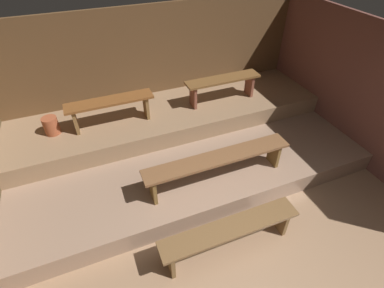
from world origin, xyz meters
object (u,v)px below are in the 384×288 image
(bench_middle_left, at_px, (110,106))
(bench_middle_right, at_px, (223,83))
(bench_lower_center, at_px, (218,161))
(pail_middle, at_px, (51,126))
(bench_floor_center, at_px, (230,231))

(bench_middle_left, bearing_deg, bench_middle_right, 0.00)
(bench_lower_center, bearing_deg, bench_middle_left, 127.05)
(bench_middle_right, distance_m, pail_middle, 2.98)
(bench_middle_left, height_order, bench_middle_right, same)
(bench_floor_center, distance_m, bench_middle_right, 2.77)
(bench_middle_left, bearing_deg, bench_floor_center, -69.42)
(bench_middle_left, relative_size, bench_middle_right, 1.00)
(bench_middle_left, height_order, pail_middle, bench_middle_left)
(bench_middle_right, height_order, pail_middle, bench_middle_right)
(bench_lower_center, height_order, bench_middle_right, bench_middle_right)
(bench_lower_center, height_order, bench_middle_left, bench_middle_left)
(bench_floor_center, height_order, bench_middle_left, bench_middle_left)
(bench_middle_left, relative_size, pail_middle, 4.84)
(bench_middle_left, bearing_deg, bench_lower_center, -52.95)
(bench_floor_center, xyz_separation_m, bench_middle_left, (-0.93, 2.47, 0.61))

